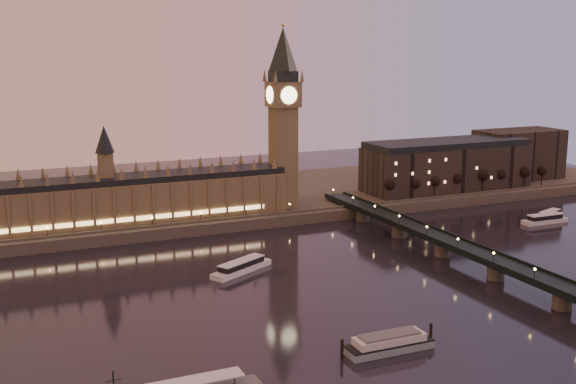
% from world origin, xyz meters
% --- Properties ---
extents(ground, '(700.00, 700.00, 0.00)m').
position_xyz_m(ground, '(0.00, 0.00, 0.00)').
color(ground, black).
rests_on(ground, ground).
extents(far_embankment, '(560.00, 130.00, 6.00)m').
position_xyz_m(far_embankment, '(30.00, 165.00, 3.00)').
color(far_embankment, '#423D35').
rests_on(far_embankment, ground).
extents(palace_of_westminster, '(180.00, 26.62, 52.00)m').
position_xyz_m(palace_of_westminster, '(-40.12, 120.99, 21.71)').
color(palace_of_westminster, brown).
rests_on(palace_of_westminster, ground).
extents(big_ben, '(17.68, 17.68, 104.00)m').
position_xyz_m(big_ben, '(53.99, 120.99, 63.95)').
color(big_ben, brown).
rests_on(big_ben, ground).
extents(westminster_bridge, '(13.20, 260.00, 15.30)m').
position_xyz_m(westminster_bridge, '(91.61, 0.00, 5.52)').
color(westminster_bridge, black).
rests_on(westminster_bridge, ground).
extents(city_block, '(155.00, 45.00, 34.00)m').
position_xyz_m(city_block, '(194.94, 130.93, 22.24)').
color(city_block, black).
rests_on(city_block, ground).
extents(bare_tree_0, '(6.27, 6.27, 12.75)m').
position_xyz_m(bare_tree_0, '(117.99, 109.00, 15.53)').
color(bare_tree_0, black).
rests_on(bare_tree_0, ground).
extents(bare_tree_1, '(6.27, 6.27, 12.75)m').
position_xyz_m(bare_tree_1, '(134.86, 109.00, 15.53)').
color(bare_tree_1, black).
rests_on(bare_tree_1, ground).
extents(bare_tree_2, '(6.27, 6.27, 12.75)m').
position_xyz_m(bare_tree_2, '(151.74, 109.00, 15.53)').
color(bare_tree_2, black).
rests_on(bare_tree_2, ground).
extents(bare_tree_3, '(6.27, 6.27, 12.75)m').
position_xyz_m(bare_tree_3, '(168.62, 109.00, 15.53)').
color(bare_tree_3, black).
rests_on(bare_tree_3, ground).
extents(bare_tree_4, '(6.27, 6.27, 12.75)m').
position_xyz_m(bare_tree_4, '(185.49, 109.00, 15.53)').
color(bare_tree_4, black).
rests_on(bare_tree_4, ground).
extents(bare_tree_5, '(6.27, 6.27, 12.75)m').
position_xyz_m(bare_tree_5, '(202.37, 109.00, 15.53)').
color(bare_tree_5, black).
rests_on(bare_tree_5, ground).
extents(bare_tree_6, '(6.27, 6.27, 12.75)m').
position_xyz_m(bare_tree_6, '(219.25, 109.00, 15.53)').
color(bare_tree_6, black).
rests_on(bare_tree_6, ground).
extents(bare_tree_7, '(6.27, 6.27, 12.75)m').
position_xyz_m(bare_tree_7, '(236.12, 109.00, 15.53)').
color(bare_tree_7, black).
rests_on(bare_tree_7, ground).
extents(cruise_boat_a, '(32.56, 22.25, 5.31)m').
position_xyz_m(cruise_boat_a, '(-3.77, 35.02, 2.34)').
color(cruise_boat_a, silver).
rests_on(cruise_boat_a, ground).
extents(cruise_boat_b, '(28.12, 7.53, 5.17)m').
position_xyz_m(cruise_boat_b, '(182.78, 48.51, 2.28)').
color(cruise_boat_b, silver).
rests_on(cruise_boat_b, ground).
extents(cruise_boat_c, '(23.11, 13.07, 4.47)m').
position_xyz_m(cruise_boat_c, '(194.13, 56.76, 1.97)').
color(cruise_boat_c, silver).
rests_on(cruise_boat_c, ground).
extents(moored_barge, '(34.87, 8.72, 6.39)m').
position_xyz_m(moored_barge, '(11.31, -63.35, 2.70)').
color(moored_barge, gray).
rests_on(moored_barge, ground).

